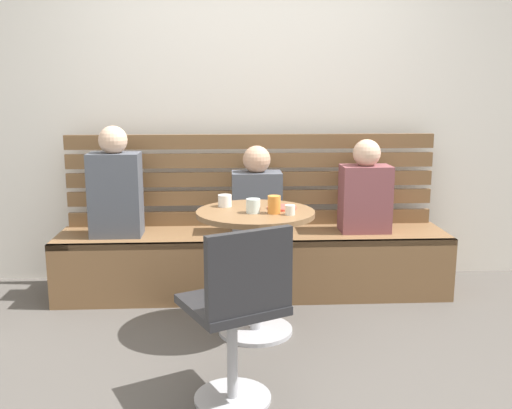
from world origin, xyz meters
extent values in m
plane|color=#514C47|center=(0.00, 0.00, 0.00)|extent=(8.00, 8.00, 0.00)
cube|color=silver|center=(0.00, 1.64, 1.45)|extent=(5.20, 0.10, 2.90)
cube|color=brown|center=(0.00, 1.20, 0.22)|extent=(2.70, 0.52, 0.44)
cube|color=brown|center=(0.00, 0.96, 0.42)|extent=(2.70, 0.04, 0.04)
cube|color=brown|center=(0.00, 1.44, 0.49)|extent=(2.65, 0.04, 0.10)
cube|color=brown|center=(0.00, 1.44, 0.64)|extent=(2.65, 0.04, 0.10)
cube|color=brown|center=(0.00, 1.44, 0.78)|extent=(2.65, 0.04, 0.10)
cube|color=brown|center=(0.00, 1.44, 0.92)|extent=(2.65, 0.04, 0.10)
cube|color=brown|center=(0.00, 1.44, 1.05)|extent=(2.65, 0.04, 0.10)
cylinder|color=#ADADB2|center=(-0.02, 0.53, 0.01)|extent=(0.44, 0.44, 0.02)
cylinder|color=#ADADB2|center=(-0.02, 0.53, 0.37)|extent=(0.07, 0.07, 0.69)
cylinder|color=brown|center=(-0.02, 0.53, 0.72)|extent=(0.68, 0.68, 0.03)
cylinder|color=#ADADB2|center=(-0.17, -0.22, 0.01)|extent=(0.36, 0.36, 0.02)
cylinder|color=#ADADB2|center=(-0.17, -0.22, 0.23)|extent=(0.05, 0.05, 0.45)
cube|color=#232326|center=(-0.17, -0.22, 0.47)|extent=(0.53, 0.53, 0.04)
cube|color=#232326|center=(-0.09, -0.37, 0.67)|extent=(0.38, 0.21, 0.36)
cube|color=#4C515B|center=(-0.93, 1.17, 0.72)|extent=(0.34, 0.22, 0.56)
sphere|color=#DBB293|center=(-0.93, 1.17, 1.09)|extent=(0.19, 0.19, 0.19)
cube|color=brown|center=(0.78, 1.20, 0.67)|extent=(0.34, 0.22, 0.46)
sphere|color=#DBB293|center=(0.78, 1.20, 0.99)|extent=(0.19, 0.19, 0.19)
cube|color=#4C515B|center=(0.02, 1.22, 0.65)|extent=(0.34, 0.22, 0.42)
sphere|color=tan|center=(0.02, 1.22, 0.95)|extent=(0.19, 0.19, 0.19)
cylinder|color=silver|center=(-0.04, 0.47, 0.78)|extent=(0.08, 0.08, 0.08)
cylinder|color=silver|center=(0.16, 0.41, 0.77)|extent=(0.06, 0.06, 0.05)
cylinder|color=white|center=(-0.19, 0.66, 0.78)|extent=(0.08, 0.08, 0.07)
cylinder|color=orange|center=(0.08, 0.46, 0.79)|extent=(0.07, 0.07, 0.10)
cylinder|color=#DB4C42|center=(0.14, 0.58, 0.75)|extent=(0.17, 0.17, 0.01)
camera|label=1|loc=(-0.19, -2.66, 1.43)|focal=40.20mm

